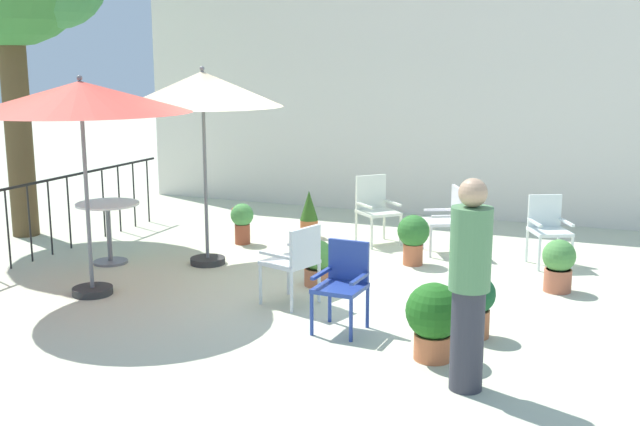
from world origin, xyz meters
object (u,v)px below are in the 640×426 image
(patio_chair_0, at_px, (375,205))
(patio_chair_3, at_px, (295,258))
(potted_plant_0, at_px, (309,214))
(potted_plant_1, at_px, (559,264))
(patio_umbrella_0, at_px, (81,99))
(potted_plant_2, at_px, (413,236))
(patio_umbrella_1, at_px, (203,91))
(potted_plant_3, at_px, (476,302))
(cafe_table_0, at_px, (108,221))
(potted_plant_5, at_px, (318,262))
(patio_chair_4, at_px, (448,216))
(potted_plant_6, at_px, (434,317))
(patio_chair_1, at_px, (343,280))
(standing_person, at_px, (469,283))
(patio_chair_2, at_px, (548,225))
(potted_plant_4, at_px, (242,220))

(patio_chair_0, xyz_separation_m, patio_chair_3, (0.07, -2.97, -0.03))
(potted_plant_0, height_order, potted_plant_1, potted_plant_0)
(patio_chair_3, bearing_deg, patio_umbrella_0, -167.24)
(potted_plant_2, bearing_deg, patio_chair_0, 130.35)
(patio_umbrella_1, xyz_separation_m, potted_plant_3, (3.63, -1.34, -1.84))
(cafe_table_0, relative_size, potted_plant_5, 1.48)
(patio_chair_4, bearing_deg, patio_umbrella_0, -134.70)
(potted_plant_6, bearing_deg, potted_plant_5, 136.23)
(potted_plant_2, relative_size, potted_plant_3, 1.07)
(potted_plant_0, bearing_deg, potted_plant_6, -54.40)
(cafe_table_0, bearing_deg, patio_chair_1, -18.00)
(patio_chair_3, xyz_separation_m, potted_plant_5, (-0.04, 0.75, -0.24))
(patio_umbrella_1, height_order, standing_person, patio_umbrella_1)
(patio_chair_1, distance_m, potted_plant_5, 1.48)
(cafe_table_0, xyz_separation_m, patio_chair_2, (5.17, 2.00, -0.04))
(patio_chair_0, bearing_deg, potted_plant_3, -57.95)
(standing_person, bearing_deg, patio_umbrella_0, 167.91)
(potted_plant_4, relative_size, potted_plant_5, 1.09)
(patio_chair_3, xyz_separation_m, standing_person, (2.09, -1.43, 0.36))
(patio_chair_2, distance_m, potted_plant_3, 2.93)
(patio_chair_0, distance_m, patio_chair_4, 1.10)
(patio_chair_1, relative_size, potted_plant_2, 1.33)
(patio_chair_0, relative_size, potted_plant_3, 1.59)
(potted_plant_3, xyz_separation_m, potted_plant_6, (-0.24, -0.68, 0.04))
(potted_plant_0, distance_m, standing_person, 5.43)
(potted_plant_1, xyz_separation_m, potted_plant_4, (-4.32, 0.69, 0.02))
(potted_plant_1, xyz_separation_m, potted_plant_2, (-1.80, 0.49, 0.06))
(patio_umbrella_1, relative_size, potted_plant_5, 4.67)
(potted_plant_4, bearing_deg, patio_umbrella_0, -99.42)
(patio_umbrella_0, height_order, potted_plant_5, patio_umbrella_0)
(potted_plant_1, relative_size, standing_person, 0.35)
(patio_chair_1, bearing_deg, patio_umbrella_0, -179.99)
(patio_chair_3, distance_m, potted_plant_5, 0.78)
(potted_plant_1, bearing_deg, cafe_table_0, -170.92)
(cafe_table_0, height_order, potted_plant_4, cafe_table_0)
(patio_umbrella_0, bearing_deg, patio_chair_3, 12.76)
(cafe_table_0, height_order, potted_plant_5, cafe_table_0)
(patio_chair_0, xyz_separation_m, potted_plant_1, (2.61, -1.44, -0.22))
(potted_plant_6, relative_size, standing_person, 0.40)
(patio_umbrella_0, relative_size, potted_plant_2, 3.74)
(patio_chair_1, distance_m, patio_chair_2, 3.53)
(standing_person, bearing_deg, patio_chair_4, 104.39)
(patio_chair_0, relative_size, patio_chair_2, 1.08)
(patio_umbrella_0, height_order, potted_plant_0, patio_umbrella_0)
(patio_chair_0, height_order, patio_chair_2, patio_chair_0)
(potted_plant_2, relative_size, potted_plant_4, 1.11)
(patio_umbrella_0, xyz_separation_m, potted_plant_3, (4.17, 0.26, -1.81))
(potted_plant_2, distance_m, potted_plant_6, 3.10)
(potted_plant_6, bearing_deg, patio_umbrella_1, 149.31)
(potted_plant_0, xyz_separation_m, potted_plant_6, (2.78, -3.88, 0.03))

